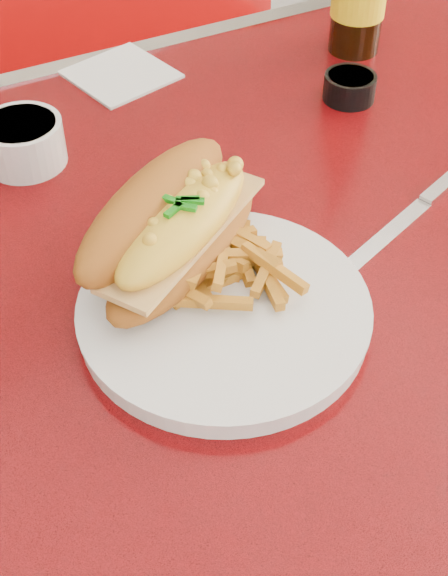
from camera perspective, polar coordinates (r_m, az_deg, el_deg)
name	(u,v)px	position (r m, az deg, el deg)	size (l,w,h in m)	color
diner_table	(235,348)	(0.90, 0.78, -4.27)	(1.23, 0.83, 0.77)	#B90B0F
booth_bench_far	(49,186)	(1.69, -12.35, 7.10)	(1.20, 0.51, 0.90)	#A00B0A
dinner_plate	(224,312)	(0.71, 0.00, -1.72)	(0.28, 0.28, 0.02)	silver
mac_hoagie	(173,226)	(0.72, -3.67, 4.43)	(0.24, 0.21, 0.10)	#9F5819
fries_pile	(209,260)	(0.72, -1.09, 2.03)	(0.12, 0.11, 0.04)	orange
fork	(243,281)	(0.72, 1.33, 0.50)	(0.07, 0.14, 0.00)	silver
gravy_ramekin	(23,141)	(0.90, -14.09, 10.10)	(0.11, 0.11, 0.05)	silver
sauce_cup_right	(350,86)	(1.00, 8.93, 14.01)	(0.08, 0.08, 0.03)	black
knife	(419,207)	(0.85, 13.72, 5.64)	(0.21, 0.09, 0.01)	silver
paper_napkin	(121,74)	(1.06, -7.34, 14.84)	(0.11, 0.11, 0.00)	silver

